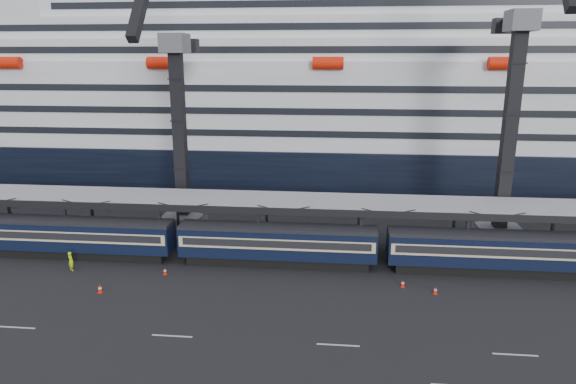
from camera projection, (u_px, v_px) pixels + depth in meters
name	position (u px, v px, depth m)	size (l,w,h in m)	color
ground	(364.00, 319.00, 39.67)	(260.00, 260.00, 0.00)	black
lane_markings	(492.00, 364.00, 33.84)	(111.00, 4.27, 0.02)	beige
train	(312.00, 244.00, 49.17)	(133.05, 3.00, 4.05)	black
canopy	(360.00, 204.00, 51.79)	(130.00, 6.25, 5.53)	gray
cruise_ship	(348.00, 104.00, 80.84)	(214.09, 28.84, 34.00)	black
crane_dark_near	(178.00, 129.00, 56.45)	(4.50, 17.75, 35.08)	#4E5056
crane_dark_mid	(512.00, 121.00, 51.70)	(4.50, 18.24, 39.64)	#4E5056
worker	(71.00, 261.00, 48.39)	(0.68, 0.45, 1.86)	#BBFA0D
traffic_cone_b	(100.00, 288.00, 43.90)	(0.41, 0.41, 0.82)	red
traffic_cone_c	(165.00, 271.00, 47.62)	(0.36, 0.36, 0.71)	red
traffic_cone_d	(403.00, 283.00, 44.99)	(0.36, 0.36, 0.72)	red
traffic_cone_e	(435.00, 290.00, 43.69)	(0.36, 0.36, 0.71)	red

